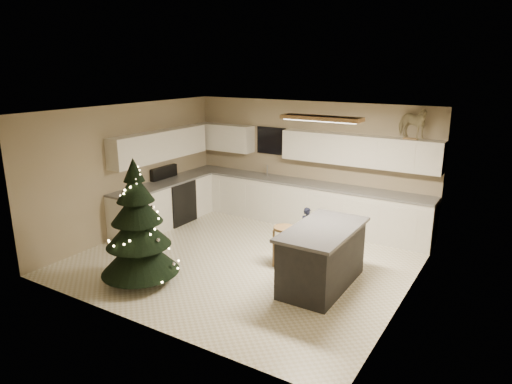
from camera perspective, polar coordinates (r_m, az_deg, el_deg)
ground_plane at (r=8.17m, az=-1.30°, el=-8.36°), size 5.50×5.50×0.00m
room_shell at (r=7.62m, az=-1.22°, el=3.73°), size 5.52×5.02×2.61m
cabinetry at (r=9.69m, az=-0.59°, el=0.27°), size 5.50×3.20×2.00m
island at (r=7.14m, az=8.28°, el=-7.98°), size 0.90×1.70×0.95m
bar_stool at (r=7.73m, az=3.54°, el=-5.59°), size 0.37×0.37×0.70m
christmas_tree at (r=7.27m, az=-14.52°, el=-4.98°), size 1.25×1.21×2.00m
toddler at (r=8.61m, az=6.43°, el=-4.43°), size 0.33×0.31×0.76m
rocking_horse at (r=8.87m, az=18.90°, el=8.20°), size 0.73×0.54×0.59m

